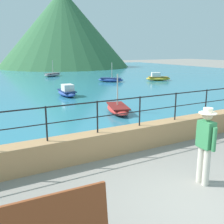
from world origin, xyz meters
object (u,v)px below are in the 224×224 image
Objects in this scene: person_walking at (205,142)px; boat_1 at (118,109)px; boat_3 at (67,92)px; boat_7 at (52,75)px; boat_0 at (158,78)px; boat_2 at (111,80)px.

boat_1 reaches higher than person_walking.
boat_3 is 0.96× the size of boat_7.
boat_7 is at bearing 82.21° from boat_1.
boat_1 is at bearing -85.20° from boat_3.
person_walking reaches higher than boat_3.
boat_1 reaches higher than boat_0.
boat_0 is 11.56m from boat_7.
boat_7 is (-7.51, 8.78, -0.07)m from boat_0.
boat_1 is 1.04× the size of boat_2.
boat_2 is 8.11m from boat_7.
boat_1 is (1.72, 6.64, -0.72)m from person_walking.
boat_7 is (2.50, 18.26, -0.00)m from boat_1.
boat_2 is at bearing 163.34° from boat_0.
boat_1 reaches higher than boat_7.
boat_0 is at bearing -16.66° from boat_2.
boat_3 is at bearing 94.80° from boat_1.
boat_0 is 1.01× the size of boat_7.
boat_2 is at bearing -67.17° from boat_7.
boat_3 is (1.25, 12.21, -0.65)m from person_walking.
person_walking is 0.72× the size of boat_7.
boat_2 is 0.97× the size of boat_7.
boat_0 is 4.56m from boat_2.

